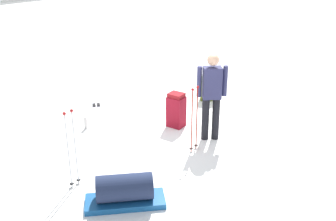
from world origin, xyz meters
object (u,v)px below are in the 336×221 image
(backpack_large_dark, at_px, (176,110))
(backpack_bright, at_px, (208,89))
(ski_poles_planted_far, at_px, (194,116))
(skier_standing, at_px, (212,93))
(ski_poles_planted_near, at_px, (71,145))
(thermos_bottle, at_px, (86,123))
(ski_pair_near, at_px, (96,106))
(gear_sled, at_px, (125,191))

(backpack_large_dark, bearing_deg, backpack_bright, 26.46)
(backpack_bright, bearing_deg, ski_poles_planted_far, -136.29)
(skier_standing, height_order, backpack_large_dark, skier_standing)
(ski_poles_planted_near, relative_size, thermos_bottle, 4.98)
(backpack_large_dark, xyz_separation_m, ski_poles_planted_near, (-2.61, -0.82, 0.36))
(ski_pair_near, distance_m, ski_poles_planted_near, 3.32)
(ski_poles_planted_far, bearing_deg, gear_sled, -159.20)
(skier_standing, height_order, gear_sled, skier_standing)
(backpack_large_dark, height_order, gear_sled, backpack_large_dark)
(backpack_large_dark, xyz_separation_m, gear_sled, (-2.21, -1.72, -0.13))
(backpack_bright, bearing_deg, ski_poles_planted_near, -159.07)
(skier_standing, relative_size, gear_sled, 1.36)
(backpack_large_dark, xyz_separation_m, thermos_bottle, (-1.57, 0.97, -0.23))
(ski_poles_planted_near, bearing_deg, ski_pair_near, 57.63)
(skier_standing, xyz_separation_m, thermos_bottle, (-1.77, 1.81, -0.82))
(ski_poles_planted_near, height_order, gear_sled, ski_poles_planted_near)
(backpack_large_dark, distance_m, gear_sled, 2.80)
(ski_poles_planted_near, distance_m, gear_sled, 1.10)
(ski_poles_planted_near, distance_m, thermos_bottle, 2.16)
(ski_poles_planted_near, relative_size, gear_sled, 1.04)
(skier_standing, distance_m, gear_sled, 2.67)
(ski_poles_planted_near, bearing_deg, gear_sled, -66.11)
(backpack_large_dark, bearing_deg, skier_standing, -76.53)
(backpack_large_dark, distance_m, ski_poles_planted_far, 1.12)
(ski_pair_near, bearing_deg, backpack_large_dark, -65.51)
(backpack_bright, height_order, gear_sled, backpack_bright)
(ski_poles_planted_far, distance_m, thermos_bottle, 2.40)
(ski_pair_near, distance_m, thermos_bottle, 1.18)
(ski_pair_near, xyz_separation_m, thermos_bottle, (-0.70, -0.94, 0.12))
(thermos_bottle, bearing_deg, backpack_bright, -4.33)
(backpack_large_dark, height_order, thermos_bottle, backpack_large_dark)
(backpack_large_dark, bearing_deg, ski_poles_planted_near, -162.44)
(ski_poles_planted_far, bearing_deg, skier_standing, 18.16)
(backpack_bright, relative_size, gear_sled, 0.45)
(skier_standing, distance_m, ski_pair_near, 3.09)
(backpack_large_dark, bearing_deg, ski_pair_near, 114.49)
(backpack_large_dark, relative_size, ski_poles_planted_far, 0.59)
(gear_sled, height_order, thermos_bottle, gear_sled)
(skier_standing, bearing_deg, ski_poles_planted_near, 179.81)
(ski_poles_planted_near, xyz_separation_m, ski_poles_planted_far, (2.26, -0.19, -0.03))
(skier_standing, height_order, backpack_bright, skier_standing)
(skier_standing, distance_m, ski_poles_planted_near, 2.81)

